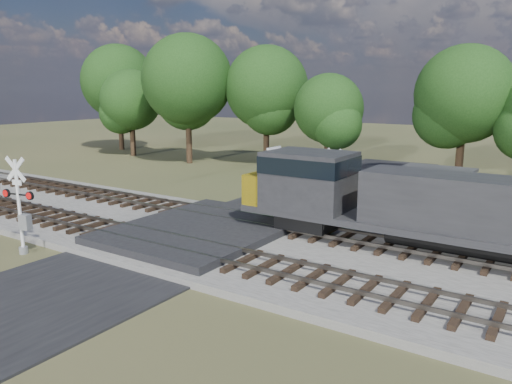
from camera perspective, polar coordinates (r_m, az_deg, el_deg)
The scene contains 10 objects.
ground at distance 23.39m, azimuth -6.78°, elevation -5.55°, with size 160.00×160.00×0.00m, color #3A4324.
ballast_bed at distance 19.27m, azimuth 17.96°, elevation -9.44°, with size 140.00×10.00×0.30m, color gray.
road at distance 23.38m, azimuth -6.78°, elevation -5.46°, with size 7.00×60.00×0.08m, color black.
crossing_panel at distance 23.66m, azimuth -6.02°, elevation -4.53°, with size 7.00×9.00×0.62m, color #262628.
track_near at distance 19.92m, azimuth -3.63°, elevation -7.36°, with size 140.00×2.60×0.33m.
track_far at distance 23.90m, azimuth 3.63°, elevation -4.08°, with size 140.00×2.60×0.33m.
crossing_signal_near at distance 23.15m, azimuth -25.22°, elevation -2.32°, with size 1.68×0.45×4.19m.
crossing_signal_far at distance 27.85m, azimuth 8.69°, elevation 0.52°, with size 1.51×0.33×3.75m.
equipment_shed at distance 28.94m, azimuth 19.44°, elevation -0.09°, with size 3.96×3.96×2.60m.
treeline at distance 39.09m, azimuth 16.28°, elevation 10.95°, with size 80.26×11.98×11.84m.
Camera 1 is at (14.54, -16.96, 6.94)m, focal length 35.00 mm.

